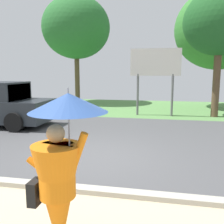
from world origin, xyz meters
TOP-DOWN VIEW (x-y plane):
  - ground_plane at (0.00, 2.95)m, footprint 40.00×22.00m
  - monk_pedestrian at (0.55, -3.68)m, footprint 1.03×0.91m
  - roadside_billboard at (1.35, 7.03)m, footprint 2.60×0.12m
  - tree_left_far at (4.43, 7.28)m, footprint 3.59×3.59m
  - tree_center_back at (5.10, 10.74)m, footprint 5.48×5.48m
  - tree_right_mid at (-4.60, 11.86)m, footprint 4.96×4.96m

SIDE VIEW (x-z plane):
  - ground_plane at x=0.00m, z-range -0.15..0.05m
  - monk_pedestrian at x=0.55m, z-range 0.00..2.13m
  - roadside_billboard at x=1.35m, z-range 0.80..4.30m
  - tree_left_far at x=4.43m, z-range 1.52..7.89m
  - tree_center_back at x=5.10m, z-range 1.21..8.62m
  - tree_right_mid at x=-4.60m, z-range 1.61..9.37m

